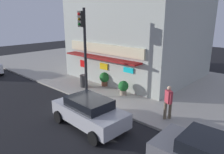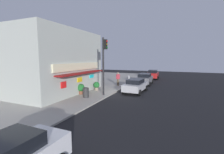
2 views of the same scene
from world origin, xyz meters
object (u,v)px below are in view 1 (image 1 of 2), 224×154
Objects in this scene: pedestrian at (168,101)px; potted_plant_by_window at (123,87)px; trash_can at (84,81)px; parked_car_silver at (89,111)px; traffic_light at (84,42)px; potted_plant_by_doorway at (105,78)px.

pedestrian reaches higher than potted_plant_by_window.
parked_car_silver reaches higher than trash_can.
traffic_light is 5.76× the size of potted_plant_by_window.
potted_plant_by_window is (2.35, -0.56, -0.04)m from potted_plant_by_doorway.
parked_car_silver is at bearing -37.41° from trash_can.
pedestrian is (5.74, 0.71, -2.64)m from traffic_light.
potted_plant_by_window is at bearing 46.81° from traffic_light.
potted_plant_by_doorway is at bearing 127.24° from parked_car_silver.
potted_plant_by_doorway reaches higher than trash_can.
trash_can is at bearing 176.31° from pedestrian.
traffic_light reaches higher than parked_car_silver.
pedestrian is 1.82× the size of potted_plant_by_window.
parked_car_silver is at bearing -37.79° from traffic_light.
trash_can is at bearing 143.33° from traffic_light.
pedestrian reaches higher than trash_can.
parked_car_silver is (3.69, -4.85, 0.05)m from potted_plant_by_doorway.
traffic_light is 4.94m from parked_car_silver.
potted_plant_by_window is at bearing 107.32° from parked_car_silver.
pedestrian is at bearing 7.04° from traffic_light.
trash_can is 5.91m from parked_car_silver.
parked_car_silver is at bearing -72.68° from potted_plant_by_window.
potted_plant_by_doorway is 0.26× the size of parked_car_silver.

